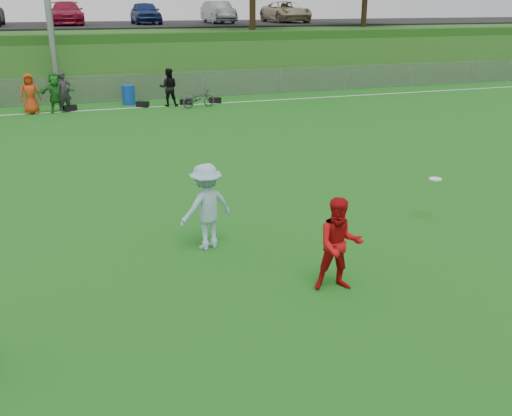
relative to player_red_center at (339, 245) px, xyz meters
name	(u,v)px	position (x,y,z in m)	size (l,w,h in m)	color
ground	(260,286)	(-1.20, 0.48, -0.80)	(120.00, 120.00, 0.00)	#1B5A13
sideline_far	(130,108)	(-1.20, 18.48, -0.79)	(60.00, 0.10, 0.01)	white
fence	(124,88)	(-1.20, 20.48, -0.15)	(58.00, 0.06, 1.30)	gray
berm	(103,51)	(-1.20, 31.48, 0.70)	(120.00, 18.00, 3.00)	#275718
parking_lot	(99,25)	(-1.20, 33.48, 2.25)	(120.00, 12.00, 0.10)	black
car_row	(80,13)	(-2.37, 32.48, 3.02)	(32.04, 5.18, 1.44)	white
spectator_row	(65,92)	(-3.89, 18.48, 0.05)	(8.93, 0.81, 1.69)	#AD0C34
gear_bags	(155,104)	(-0.05, 18.58, -0.67)	(7.17, 0.53, 0.26)	black
player_red_center	(339,245)	(0.00, 0.00, 0.00)	(0.78, 0.60, 1.60)	#B60C10
player_blue	(206,207)	(-1.65, 2.34, 0.05)	(1.09, 0.63, 1.69)	#94BCCD
frisbee	(435,179)	(3.38, 2.21, 0.15)	(0.27, 0.27, 0.03)	white
recycling_bin	(129,95)	(-1.11, 19.48, -0.35)	(0.59, 0.59, 0.89)	#0F3CA4
bicycle	(199,98)	(1.80, 17.68, -0.39)	(0.55, 1.57, 0.82)	#2F2F32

